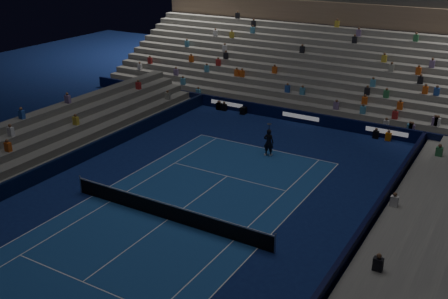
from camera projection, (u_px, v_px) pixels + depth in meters
The scene contains 11 objects.
ground at pixel (168, 220), 28.35m from camera, with size 90.00×90.00×0.00m, color navy.
court_surface at pixel (168, 220), 28.35m from camera, with size 10.97×23.77×0.01m, color navy.
sponsor_barrier_far at pixel (301, 117), 42.91m from camera, with size 44.00×0.25×1.00m, color black.
sponsor_barrier_east at pixel (341, 265), 23.61m from camera, with size 0.25×37.00×1.00m, color black.
sponsor_barrier_west at pixel (42, 173), 32.72m from camera, with size 0.25×37.00×1.00m, color black.
grandstand_main at pixel (342, 60), 49.31m from camera, with size 44.00×15.20×11.20m.
grandstand_east at pixel (422, 281), 21.82m from camera, with size 5.00×37.00×2.50m.
grandstand_west at pixel (4, 156), 34.20m from camera, with size 5.00×37.00×2.50m.
tennis_net at pixel (168, 211), 28.16m from camera, with size 12.90×0.10×1.10m.
tennis_player at pixel (269, 142), 36.28m from camera, with size 0.71×0.47×1.95m, color black.
broadcast_camera at pixel (243, 111), 45.02m from camera, with size 0.47×0.91×0.60m.
Camera 1 is at (15.22, -19.81, 14.28)m, focal length 41.94 mm.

